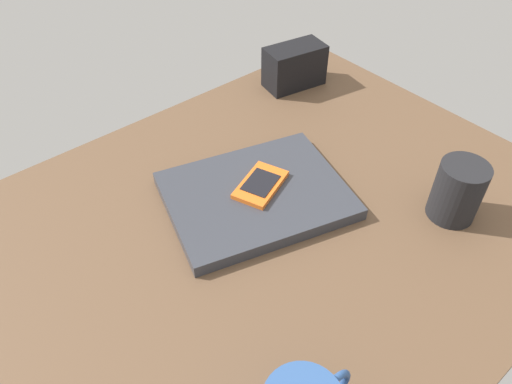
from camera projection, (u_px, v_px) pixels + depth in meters
desk_surface at (232, 251)px, 79.54cm from camera, size 120.00×80.00×3.00cm
laptop_closed at (256, 195)px, 85.21cm from camera, size 36.01×31.33×2.33cm
cell_phone_on_laptop at (261, 184)px, 84.84cm from camera, size 11.80×9.55×1.03cm
pen_cup at (458, 191)px, 80.03cm from camera, size 7.99×7.99×10.54cm
desk_organizer at (294, 66)px, 111.08cm from camera, size 14.57×9.42×9.45cm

